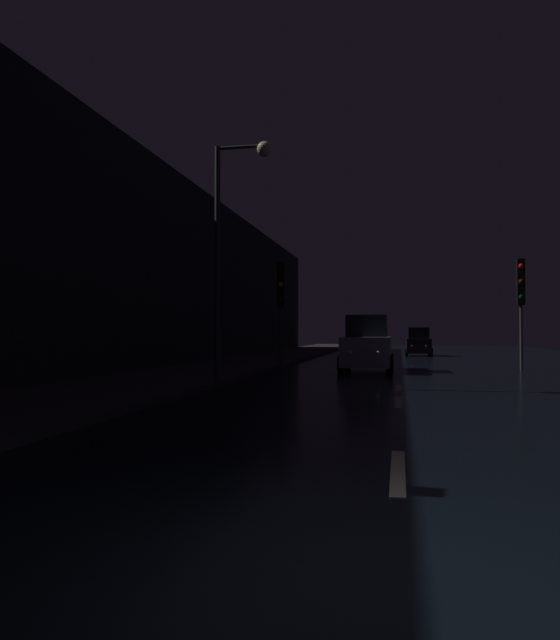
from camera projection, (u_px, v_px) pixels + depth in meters
ground at (399, 366)px, 27.76m from camera, size 26.89×84.00×0.02m
sidewalk_left at (248, 362)px, 29.18m from camera, size 4.40×84.00×0.15m
building_facade_left at (171, 270)px, 26.34m from camera, size 0.80×63.00×8.59m
lane_centerline at (399, 408)px, 12.17m from camera, size 0.16×12.34×0.01m
traffic_light_far_left at (281, 292)px, 25.54m from camera, size 0.33×0.47×4.52m
traffic_light_far_right at (521, 290)px, 24.64m from camera, size 0.33×0.47×4.57m
streetlamp_overhead at (233, 224)px, 17.25m from camera, size 1.70×0.44×7.01m
car_approaching_headlights at (367, 345)px, 24.01m from camera, size 2.04×4.42×2.23m
car_distant_taillights at (418, 343)px, 39.27m from camera, size 1.70×3.68×1.85m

